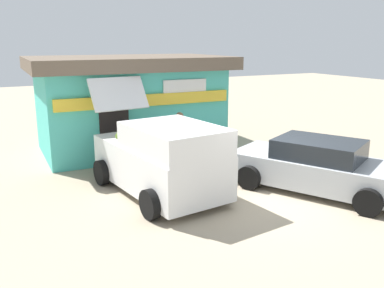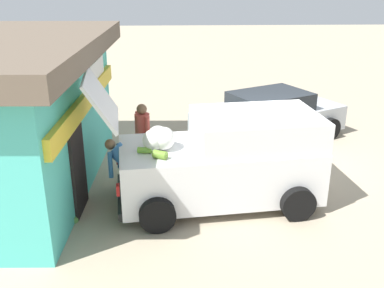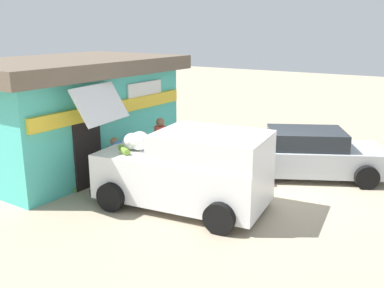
# 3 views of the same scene
# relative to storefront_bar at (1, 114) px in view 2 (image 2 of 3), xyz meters

# --- Properties ---
(ground_plane) EXTENTS (60.00, 60.00, 0.00)m
(ground_plane) POSITION_rel_storefront_bar_xyz_m (1.18, -5.98, -1.68)
(ground_plane) COLOR tan
(storefront_bar) EXTENTS (6.71, 4.41, 3.24)m
(storefront_bar) POSITION_rel_storefront_bar_xyz_m (0.00, 0.00, 0.00)
(storefront_bar) COLOR #4CC6B7
(storefront_bar) RESTS_ON ground_plane
(delivery_van) EXTENTS (2.58, 4.68, 2.74)m
(delivery_van) POSITION_rel_storefront_bar_xyz_m (-0.82, -4.65, -0.74)
(delivery_van) COLOR white
(delivery_van) RESTS_ON ground_plane
(parked_sedan) EXTENTS (3.48, 4.61, 1.34)m
(parked_sedan) POSITION_rel_storefront_bar_xyz_m (2.80, -6.29, -1.04)
(parked_sedan) COLOR #B2B7BC
(parked_sedan) RESTS_ON ground_plane
(vendor_standing) EXTENTS (0.50, 0.47, 1.71)m
(vendor_standing) POSITION_rel_storefront_bar_xyz_m (0.54, -2.90, -0.68)
(vendor_standing) COLOR #726047
(vendor_standing) RESTS_ON ground_plane
(customer_bending) EXTENTS (0.62, 0.74, 1.36)m
(customer_bending) POSITION_rel_storefront_bar_xyz_m (-0.81, -2.64, -0.85)
(customer_bending) COLOR navy
(customer_bending) RESTS_ON ground_plane
(unloaded_banana_pile) EXTENTS (0.93, 0.62, 0.47)m
(unloaded_banana_pile) POSITION_rel_storefront_bar_xyz_m (-1.19, -1.50, -1.46)
(unloaded_banana_pile) COLOR silver
(unloaded_banana_pile) RESTS_ON ground_plane
(paint_bucket) EXTENTS (0.31, 0.31, 0.36)m
(paint_bucket) POSITION_rel_storefront_bar_xyz_m (2.44, -3.16, -1.50)
(paint_bucket) COLOR silver
(paint_bucket) RESTS_ON ground_plane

